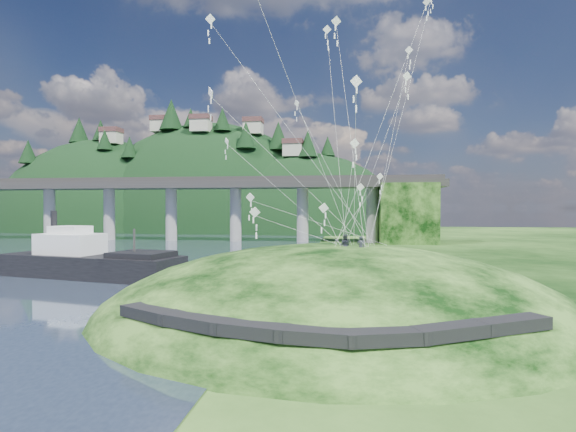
# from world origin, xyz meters

# --- Properties ---
(ground) EXTENTS (320.00, 320.00, 0.00)m
(ground) POSITION_xyz_m (0.00, 0.00, 0.00)
(ground) COLOR black
(ground) RESTS_ON ground
(grass_hill) EXTENTS (36.00, 32.00, 13.00)m
(grass_hill) POSITION_xyz_m (8.00, 2.00, -1.50)
(grass_hill) COLOR black
(grass_hill) RESTS_ON ground
(footpath) EXTENTS (22.29, 5.84, 0.83)m
(footpath) POSITION_xyz_m (7.46, -9.74, 2.08)
(footpath) COLOR black
(footpath) RESTS_ON ground
(bridge) EXTENTS (160.00, 11.00, 15.00)m
(bridge) POSITION_xyz_m (-26.46, 70.07, 9.70)
(bridge) COLOR #2D2B2B
(bridge) RESTS_ON ground
(far_ridge) EXTENTS (153.00, 70.00, 94.50)m
(far_ridge) POSITION_xyz_m (-43.58, 122.17, -7.44)
(far_ridge) COLOR black
(far_ridge) RESTS_ON ground
(work_barge) EXTENTS (21.82, 9.96, 7.38)m
(work_barge) POSITION_xyz_m (-19.49, 15.33, 1.85)
(work_barge) COLOR black
(work_barge) RESTS_ON ground
(wooden_dock) EXTENTS (12.76, 4.07, 0.90)m
(wooden_dock) POSITION_xyz_m (-3.33, 4.46, 0.40)
(wooden_dock) COLOR #3A2B18
(wooden_dock) RESTS_ON ground
(kite_flyers) EXTENTS (1.85, 0.98, 1.64)m
(kite_flyers) POSITION_xyz_m (9.02, 1.08, 5.77)
(kite_flyers) COLOR #292B36
(kite_flyers) RESTS_ON ground
(kite_swarm) EXTENTS (19.63, 16.17, 21.88)m
(kite_swarm) POSITION_xyz_m (6.41, 5.51, 16.64)
(kite_swarm) COLOR white
(kite_swarm) RESTS_ON ground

